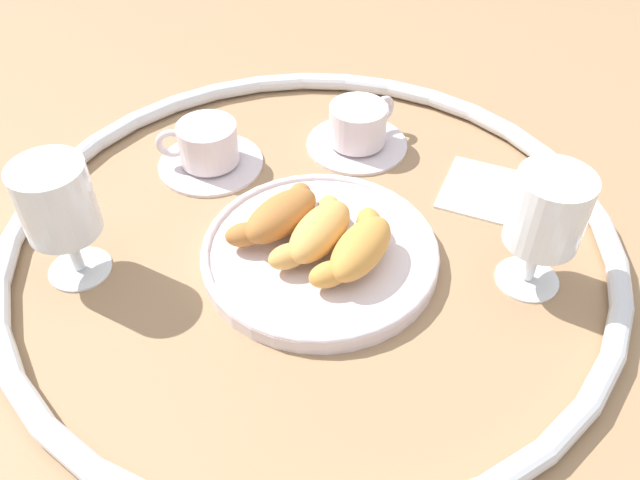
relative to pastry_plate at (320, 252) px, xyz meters
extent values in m
plane|color=#997551|center=(0.03, 0.02, -0.01)|extent=(2.20, 2.20, 0.00)
torus|color=silver|center=(0.03, 0.02, 0.00)|extent=(0.70, 0.70, 0.02)
cylinder|color=silver|center=(0.00, 0.00, 0.00)|extent=(0.26, 0.26, 0.02)
torus|color=silver|center=(0.00, 0.00, 0.01)|extent=(0.26, 0.26, 0.01)
ellipsoid|color=#CC893D|center=(-0.02, -0.05, 0.03)|extent=(0.11, 0.08, 0.04)
ellipsoid|color=#CC893D|center=(0.02, -0.05, 0.02)|extent=(0.05, 0.04, 0.03)
ellipsoid|color=#CC893D|center=(-0.05, -0.02, 0.02)|extent=(0.05, 0.05, 0.03)
ellipsoid|color=#D6994C|center=(0.00, 0.00, 0.03)|extent=(0.11, 0.08, 0.04)
ellipsoid|color=#D6994C|center=(0.04, 0.00, 0.02)|extent=(0.05, 0.04, 0.03)
ellipsoid|color=#D6994C|center=(-0.03, 0.03, 0.02)|extent=(0.05, 0.05, 0.03)
ellipsoid|color=#AD6B33|center=(0.02, 0.05, 0.03)|extent=(0.11, 0.10, 0.04)
ellipsoid|color=#AD6B33|center=(0.06, 0.03, 0.02)|extent=(0.04, 0.03, 0.03)
ellipsoid|color=#AD6B33|center=(-0.01, 0.08, 0.02)|extent=(0.04, 0.05, 0.03)
cylinder|color=silver|center=(0.22, -0.02, -0.01)|extent=(0.14, 0.14, 0.01)
cylinder|color=silver|center=(0.22, -0.02, 0.02)|extent=(0.08, 0.08, 0.05)
cylinder|color=brown|center=(0.22, -0.02, 0.05)|extent=(0.07, 0.07, 0.01)
torus|color=silver|center=(0.26, -0.05, 0.03)|extent=(0.04, 0.03, 0.04)
cylinder|color=silver|center=(0.15, 0.17, -0.01)|extent=(0.14, 0.14, 0.01)
cylinder|color=silver|center=(0.15, 0.17, 0.02)|extent=(0.08, 0.08, 0.05)
cylinder|color=brown|center=(0.15, 0.17, 0.05)|extent=(0.07, 0.07, 0.01)
torus|color=silver|center=(0.14, 0.21, 0.03)|extent=(0.02, 0.04, 0.04)
cylinder|color=white|center=(-0.05, 0.26, -0.01)|extent=(0.07, 0.07, 0.01)
cylinder|color=white|center=(-0.05, 0.26, 0.02)|extent=(0.01, 0.01, 0.05)
cylinder|color=white|center=(-0.05, 0.26, 0.09)|extent=(0.08, 0.08, 0.08)
cylinder|color=yellow|center=(-0.05, 0.26, 0.08)|extent=(0.07, 0.07, 0.06)
cylinder|color=white|center=(0.00, -0.23, -0.01)|extent=(0.07, 0.07, 0.01)
cylinder|color=white|center=(0.00, -0.23, 0.02)|extent=(0.01, 0.01, 0.05)
cylinder|color=white|center=(0.00, -0.23, 0.09)|extent=(0.08, 0.08, 0.08)
cylinder|color=gold|center=(0.00, -0.23, 0.08)|extent=(0.07, 0.07, 0.07)
cube|color=silver|center=(0.15, -0.19, -0.01)|extent=(0.13, 0.13, 0.01)
camera|label=1|loc=(-0.51, -0.08, 0.51)|focal=36.71mm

